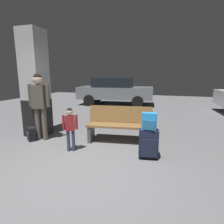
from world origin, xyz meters
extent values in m
cube|color=slate|center=(0.00, 4.00, -0.05)|extent=(18.00, 18.00, 0.10)
cube|color=black|center=(-2.11, 1.63, 0.50)|extent=(0.57, 0.57, 1.00)
cube|color=#B2B2B2|center=(-2.11, 1.63, 1.92)|extent=(0.56, 0.56, 1.84)
cube|color=brown|center=(0.23, 1.68, 0.44)|extent=(1.65, 0.66, 0.05)
cube|color=brown|center=(0.20, 1.93, 0.68)|extent=(1.60, 0.33, 0.42)
cube|color=#4C4C51|center=(-0.48, 1.58, 0.21)|extent=(0.13, 0.41, 0.41)
cube|color=#4C4C51|center=(0.95, 1.78, 0.21)|extent=(0.13, 0.41, 0.41)
cube|color=#191E33|center=(1.03, 1.00, 0.32)|extent=(0.41, 0.26, 0.56)
cube|color=#191E33|center=(1.05, 0.89, 0.26)|extent=(0.34, 0.08, 0.36)
cube|color=#A5A5AA|center=(1.02, 1.08, 0.59)|extent=(0.14, 0.05, 0.02)
cylinder|color=black|center=(0.86, 1.06, 0.02)|extent=(0.03, 0.05, 0.04)
cylinder|color=black|center=(1.17, 1.11, 0.02)|extent=(0.03, 0.05, 0.04)
cube|color=#268CD8|center=(1.03, 1.00, 0.77)|extent=(0.28, 0.17, 0.34)
cube|color=#23608E|center=(1.03, 0.91, 0.72)|extent=(0.23, 0.03, 0.19)
cylinder|color=black|center=(1.03, 1.00, 0.93)|extent=(0.06, 0.03, 0.02)
cylinder|color=#33384C|center=(-0.60, 0.89, 0.24)|extent=(0.07, 0.07, 0.47)
cylinder|color=#33384C|center=(-0.70, 0.84, 0.24)|extent=(0.07, 0.07, 0.47)
cube|color=maroon|center=(-0.65, 0.86, 0.64)|extent=(0.22, 0.19, 0.33)
cylinder|color=maroon|center=(-0.52, 0.92, 0.66)|extent=(0.06, 0.06, 0.32)
cylinder|color=maroon|center=(-0.77, 0.81, 0.66)|extent=(0.06, 0.06, 0.32)
sphere|color=beige|center=(-0.65, 0.86, 0.89)|extent=(0.13, 0.13, 0.13)
sphere|color=black|center=(-0.65, 0.86, 0.91)|extent=(0.12, 0.12, 0.12)
cylinder|color=red|center=(-0.75, 0.92, 0.66)|extent=(0.06, 0.06, 0.10)
cylinder|color=red|center=(-0.75, 0.92, 0.73)|extent=(0.01, 0.01, 0.06)
cylinder|color=brown|center=(-1.66, 1.31, 0.41)|extent=(0.12, 0.12, 0.83)
cylinder|color=brown|center=(-1.85, 1.28, 0.41)|extent=(0.12, 0.12, 0.83)
cube|color=#4C473D|center=(-1.75, 1.30, 1.12)|extent=(0.36, 0.24, 0.59)
cylinder|color=#4C473D|center=(-1.51, 1.32, 1.15)|extent=(0.10, 0.10, 0.56)
cylinder|color=#4C473D|center=(-1.99, 1.27, 1.15)|extent=(0.10, 0.10, 0.56)
sphere|color=beige|center=(-1.75, 1.30, 1.55)|extent=(0.24, 0.24, 0.24)
sphere|color=black|center=(-1.75, 1.30, 1.59)|extent=(0.22, 0.22, 0.22)
cube|color=black|center=(-1.96, 1.17, 0.17)|extent=(0.32, 0.30, 0.34)
cube|color=#28282D|center=(-2.02, 1.10, 0.12)|extent=(0.20, 0.17, 0.19)
cylinder|color=black|center=(-1.96, 1.17, 0.33)|extent=(0.06, 0.06, 0.02)
cube|color=slate|center=(-1.57, 7.46, 0.67)|extent=(4.25, 2.11, 0.64)
cube|color=black|center=(-1.72, 7.45, 1.25)|extent=(2.25, 1.75, 0.52)
cylinder|color=black|center=(-0.36, 8.39, 0.30)|extent=(0.62, 0.26, 0.60)
cylinder|color=black|center=(-0.20, 6.80, 0.30)|extent=(0.62, 0.26, 0.60)
cylinder|color=black|center=(-2.95, 8.12, 0.30)|extent=(0.62, 0.26, 0.60)
cylinder|color=black|center=(-2.79, 6.53, 0.30)|extent=(0.62, 0.26, 0.60)
camera|label=1|loc=(1.40, -2.56, 1.67)|focal=29.70mm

